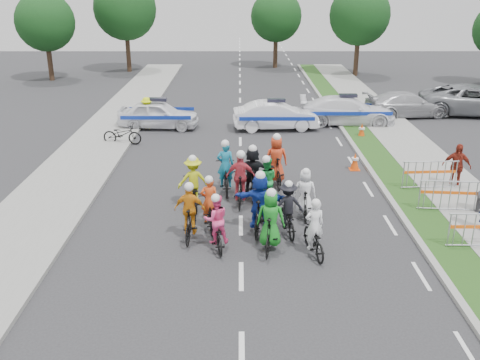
{
  "coord_description": "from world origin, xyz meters",
  "views": [
    {
      "loc": [
        -0.05,
        -11.88,
        7.12
      ],
      "look_at": [
        -0.03,
        4.04,
        1.1
      ],
      "focal_mm": 40.0,
      "sensor_mm": 36.0,
      "label": 1
    }
  ],
  "objects_px": {
    "rider_11": "(252,176)",
    "tree_3": "(125,9)",
    "rider_6": "(210,210)",
    "barrier_2": "(429,176)",
    "spectator_2": "(456,166)",
    "rider_5": "(260,206)",
    "police_car_0": "(158,114)",
    "civilian_sedan": "(407,104)",
    "rider_3": "(190,217)",
    "rider_4": "(287,212)",
    "rider_13": "(276,165)",
    "barrier_1": "(450,197)",
    "rider_10": "(194,187)",
    "rider_1": "(270,226)",
    "civilian_suv": "(475,100)",
    "police_car_1": "(276,116)",
    "police_car_2": "(347,111)",
    "rider_0": "(314,235)",
    "marshal_hiviz": "(147,113)",
    "parked_bike": "(122,134)",
    "tree_1": "(360,15)",
    "rider_9": "(241,184)",
    "tree_0": "(45,22)",
    "rider_8": "(266,188)",
    "rider_7": "(305,198)",
    "rider_2": "(216,227)",
    "rider_12": "(226,174)",
    "cone_0": "(355,161)",
    "tree_4": "(276,16)"
  },
  "relations": [
    {
      "from": "rider_13",
      "to": "police_car_0",
      "type": "height_order",
      "value": "rider_13"
    },
    {
      "from": "rider_1",
      "to": "marshal_hiviz",
      "type": "distance_m",
      "value": 14.05
    },
    {
      "from": "barrier_1",
      "to": "police_car_0",
      "type": "bearing_deg",
      "value": 135.66
    },
    {
      "from": "rider_4",
      "to": "marshal_hiviz",
      "type": "height_order",
      "value": "rider_4"
    },
    {
      "from": "rider_4",
      "to": "spectator_2",
      "type": "distance_m",
      "value": 7.29
    },
    {
      "from": "police_car_1",
      "to": "barrier_2",
      "type": "relative_size",
      "value": 2.11
    },
    {
      "from": "rider_4",
      "to": "spectator_2",
      "type": "height_order",
      "value": "rider_4"
    },
    {
      "from": "police_car_2",
      "to": "cone_0",
      "type": "bearing_deg",
      "value": 176.45
    },
    {
      "from": "rider_2",
      "to": "tree_1",
      "type": "height_order",
      "value": "tree_1"
    },
    {
      "from": "rider_10",
      "to": "rider_12",
      "type": "relative_size",
      "value": 0.97
    },
    {
      "from": "rider_6",
      "to": "tree_0",
      "type": "distance_m",
      "value": 28.56
    },
    {
      "from": "police_car_2",
      "to": "civilian_suv",
      "type": "xyz_separation_m",
      "value": [
        7.44,
        2.04,
        0.11
      ]
    },
    {
      "from": "rider_9",
      "to": "parked_bike",
      "type": "distance_m",
      "value": 8.83
    },
    {
      "from": "rider_7",
      "to": "civilian_suv",
      "type": "bearing_deg",
      "value": -127.71
    },
    {
      "from": "rider_8",
      "to": "rider_10",
      "type": "relative_size",
      "value": 0.97
    },
    {
      "from": "rider_12",
      "to": "tree_4",
      "type": "height_order",
      "value": "tree_4"
    },
    {
      "from": "spectator_2",
      "to": "parked_bike",
      "type": "xyz_separation_m",
      "value": [
        -13.1,
        5.53,
        -0.37
      ]
    },
    {
      "from": "rider_9",
      "to": "rider_10",
      "type": "distance_m",
      "value": 1.56
    },
    {
      "from": "spectator_2",
      "to": "rider_5",
      "type": "bearing_deg",
      "value": -133.98
    },
    {
      "from": "rider_7",
      "to": "rider_10",
      "type": "height_order",
      "value": "rider_10"
    },
    {
      "from": "parked_bike",
      "to": "rider_6",
      "type": "bearing_deg",
      "value": -146.29
    },
    {
      "from": "rider_11",
      "to": "rider_12",
      "type": "distance_m",
      "value": 1.12
    },
    {
      "from": "police_car_0",
      "to": "civilian_sedan",
      "type": "distance_m",
      "value": 13.45
    },
    {
      "from": "rider_9",
      "to": "police_car_0",
      "type": "xyz_separation_m",
      "value": [
        -4.13,
        9.84,
        -0.05
      ]
    },
    {
      "from": "rider_1",
      "to": "civilian_suv",
      "type": "distance_m",
      "value": 19.94
    },
    {
      "from": "tree_3",
      "to": "tree_1",
      "type": "bearing_deg",
      "value": -6.34
    },
    {
      "from": "rider_8",
      "to": "rider_7",
      "type": "bearing_deg",
      "value": 144.85
    },
    {
      "from": "rider_1",
      "to": "rider_11",
      "type": "xyz_separation_m",
      "value": [
        -0.41,
        3.79,
        0.08
      ]
    },
    {
      "from": "rider_7",
      "to": "tree_0",
      "type": "relative_size",
      "value": 0.27
    },
    {
      "from": "rider_4",
      "to": "police_car_2",
      "type": "relative_size",
      "value": 0.35
    },
    {
      "from": "rider_11",
      "to": "tree_3",
      "type": "distance_m",
      "value": 28.65
    },
    {
      "from": "rider_0",
      "to": "marshal_hiviz",
      "type": "distance_m",
      "value": 14.78
    },
    {
      "from": "rider_3",
      "to": "rider_8",
      "type": "bearing_deg",
      "value": -130.02
    },
    {
      "from": "rider_3",
      "to": "barrier_2",
      "type": "distance_m",
      "value": 8.97
    },
    {
      "from": "rider_1",
      "to": "barrier_1",
      "type": "relative_size",
      "value": 0.94
    },
    {
      "from": "rider_5",
      "to": "tree_0",
      "type": "relative_size",
      "value": 0.31
    },
    {
      "from": "civilian_suv",
      "to": "barrier_2",
      "type": "distance_m",
      "value": 13.0
    },
    {
      "from": "spectator_2",
      "to": "tree_0",
      "type": "xyz_separation_m",
      "value": [
        -21.71,
        21.9,
        3.35
      ]
    },
    {
      "from": "rider_4",
      "to": "police_car_1",
      "type": "xyz_separation_m",
      "value": [
        0.41,
        11.71,
        0.03
      ]
    },
    {
      "from": "rider_10",
      "to": "civilian_suv",
      "type": "height_order",
      "value": "rider_10"
    },
    {
      "from": "rider_1",
      "to": "rider_6",
      "type": "height_order",
      "value": "rider_1"
    },
    {
      "from": "rider_11",
      "to": "barrier_1",
      "type": "relative_size",
      "value": 0.96
    },
    {
      "from": "barrier_1",
      "to": "rider_10",
      "type": "bearing_deg",
      "value": 176.31
    },
    {
      "from": "rider_2",
      "to": "police_car_0",
      "type": "relative_size",
      "value": 0.42
    },
    {
      "from": "rider_4",
      "to": "rider_13",
      "type": "height_order",
      "value": "rider_13"
    },
    {
      "from": "civilian_sedan",
      "to": "rider_7",
      "type": "bearing_deg",
      "value": 143.28
    },
    {
      "from": "tree_0",
      "to": "tree_3",
      "type": "distance_m",
      "value": 6.44
    },
    {
      "from": "rider_6",
      "to": "barrier_2",
      "type": "bearing_deg",
      "value": -165.46
    },
    {
      "from": "rider_10",
      "to": "police_car_1",
      "type": "bearing_deg",
      "value": -117.67
    },
    {
      "from": "police_car_0",
      "to": "parked_bike",
      "type": "relative_size",
      "value": 2.26
    }
  ]
}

